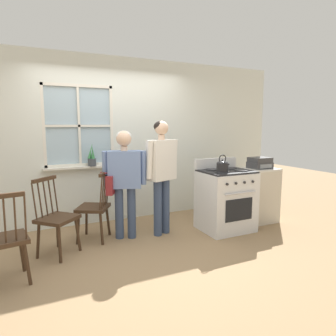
{
  "coord_description": "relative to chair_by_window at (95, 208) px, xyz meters",
  "views": [
    {
      "loc": [
        -1.27,
        -3.47,
        1.61
      ],
      "look_at": [
        0.54,
        0.32,
        1.0
      ],
      "focal_mm": 32.0,
      "sensor_mm": 36.0,
      "label": 1
    }
  ],
  "objects": [
    {
      "name": "chair_by_window",
      "position": [
        0.0,
        0.0,
        0.0
      ],
      "size": [
        0.55,
        0.56,
        0.97
      ],
      "rotation": [
        0.0,
        0.0,
        -2.08
      ],
      "color": "#3D2819",
      "rests_on": "ground_plane"
    },
    {
      "name": "handbag",
      "position": [
        0.21,
        -0.11,
        0.34
      ],
      "size": [
        0.25,
        0.24,
        0.31
      ],
      "color": "maroon",
      "rests_on": "chair_by_window"
    },
    {
      "name": "ground_plane",
      "position": [
        0.45,
        -0.63,
        -0.46
      ],
      "size": [
        16.0,
        16.0,
        0.0
      ],
      "primitive_type": "plane",
      "color": "#937551"
    },
    {
      "name": "stove",
      "position": [
        1.9,
        -0.44,
        0.02
      ],
      "size": [
        0.76,
        0.68,
        1.08
      ],
      "color": "silver",
      "rests_on": "ground_plane"
    },
    {
      "name": "side_counter",
      "position": [
        2.64,
        -0.32,
        -0.01
      ],
      "size": [
        0.55,
        0.5,
        0.9
      ],
      "color": "beige",
      "rests_on": "ground_plane"
    },
    {
      "name": "stereo",
      "position": [
        2.64,
        -0.34,
        0.53
      ],
      "size": [
        0.34,
        0.29,
        0.18
      ],
      "color": "#38383A",
      "rests_on": "side_counter"
    },
    {
      "name": "chair_near_wall",
      "position": [
        -0.53,
        -0.29,
        0.0
      ],
      "size": [
        0.58,
        0.58,
        0.97
      ],
      "rotation": [
        0.0,
        0.0,
        0.77
      ],
      "color": "#3D2819",
      "rests_on": "ground_plane"
    },
    {
      "name": "person_teen_center",
      "position": [
        0.94,
        -0.2,
        0.55
      ],
      "size": [
        0.57,
        0.34,
        1.66
      ],
      "rotation": [
        0.0,
        0.0,
        0.35
      ],
      "color": "#384766",
      "rests_on": "ground_plane"
    },
    {
      "name": "person_elderly_left",
      "position": [
        0.41,
        -0.12,
        0.48
      ],
      "size": [
        0.6,
        0.35,
        1.53
      ],
      "rotation": [
        0.0,
        0.0,
        -0.34
      ],
      "color": "#384766",
      "rests_on": "ground_plane"
    },
    {
      "name": "wall_back",
      "position": [
        0.48,
        0.77,
        0.88
      ],
      "size": [
        6.4,
        0.16,
        2.7
      ],
      "color": "silver",
      "rests_on": "ground_plane"
    },
    {
      "name": "kettle",
      "position": [
        1.73,
        -0.57,
        0.57
      ],
      "size": [
        0.21,
        0.17,
        0.25
      ],
      "color": "black",
      "rests_on": "stove"
    },
    {
      "name": "chair_center_cluster",
      "position": [
        -1.06,
        -0.82,
        0.0
      ],
      "size": [
        0.48,
        0.46,
        0.97
      ],
      "rotation": [
        0.0,
        0.0,
        -2.98
      ],
      "color": "#3D2819",
      "rests_on": "ground_plane"
    },
    {
      "name": "potted_plant",
      "position": [
        0.12,
        0.68,
        0.61
      ],
      "size": [
        0.13,
        0.13,
        0.36
      ],
      "color": "#42474C",
      "rests_on": "wall_back"
    }
  ]
}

